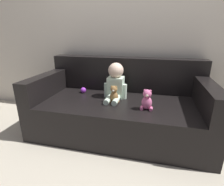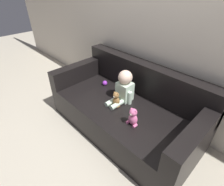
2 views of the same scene
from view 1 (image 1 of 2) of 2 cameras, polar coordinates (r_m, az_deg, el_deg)
ground_plane at (r=2.24m, az=2.30°, el=-12.21°), size 12.00×12.00×0.00m
wall_back at (r=2.48m, az=5.61°, el=22.18°), size 8.00×0.05×2.60m
couch at (r=2.15m, az=2.73°, el=-4.57°), size 2.00×0.97×0.86m
person_baby at (r=2.07m, az=1.13°, el=3.38°), size 0.28×0.38×0.42m
teddy_bear_brown at (r=1.95m, az=0.64°, el=-0.53°), size 0.12×0.09×0.20m
plush_toy_side at (r=1.80m, az=11.32°, el=-2.33°), size 0.13×0.10×0.22m
toy_ball at (r=2.32m, az=-9.36°, el=0.95°), size 0.07×0.07×0.07m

